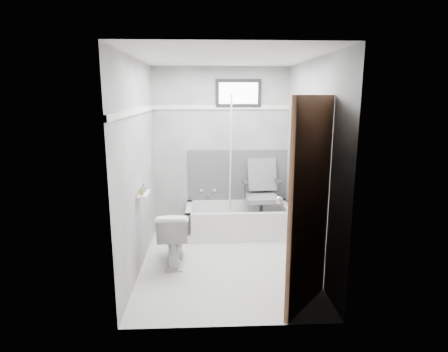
{
  "coord_description": "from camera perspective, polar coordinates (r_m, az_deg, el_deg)",
  "views": [
    {
      "loc": [
        -0.21,
        -4.23,
        2.0
      ],
      "look_at": [
        0.0,
        0.35,
        1.0
      ],
      "focal_mm": 30.0,
      "sensor_mm": 36.0,
      "label": 1
    }
  ],
  "objects": [
    {
      "name": "window",
      "position": [
        5.54,
        2.2,
        12.49
      ],
      "size": [
        0.66,
        0.04,
        0.4
      ],
      "primitive_type": null,
      "color": "black",
      "rests_on": "wall_back"
    },
    {
      "name": "door",
      "position": [
        3.34,
        18.48,
        -5.81
      ],
      "size": [
        0.78,
        0.78,
        2.0
      ],
      "primitive_type": null,
      "color": "brown",
      "rests_on": "floor"
    },
    {
      "name": "backerboard",
      "position": [
        5.67,
        2.1,
        0.07
      ],
      "size": [
        1.5,
        0.02,
        0.78
      ],
      "primitive_type": "cube",
      "color": "#4C4C4F",
      "rests_on": "wall_back"
    },
    {
      "name": "floor",
      "position": [
        4.69,
        0.2,
        -12.96
      ],
      "size": [
        2.6,
        2.6,
        0.0
      ],
      "primitive_type": "plane",
      "color": "white",
      "rests_on": "ground"
    },
    {
      "name": "wall_right",
      "position": [
        4.48,
        13.11,
        1.67
      ],
      "size": [
        0.02,
        2.6,
        2.4
      ],
      "primitive_type": "cube",
      "color": "slate",
      "rests_on": "floor"
    },
    {
      "name": "office_chair",
      "position": [
        5.46,
        5.72,
        -2.64
      ],
      "size": [
        0.59,
        0.59,
        0.96
      ],
      "primitive_type": null,
      "rotation": [
        0.0,
        0.0,
        0.07
      ],
      "color": "slate",
      "rests_on": "bathtub"
    },
    {
      "name": "wall_left",
      "position": [
        4.38,
        -12.97,
        1.45
      ],
      "size": [
        0.02,
        2.6,
        2.4
      ],
      "primitive_type": "cube",
      "color": "slate",
      "rests_on": "floor"
    },
    {
      "name": "trim_back",
      "position": [
        5.53,
        -0.44,
        10.43
      ],
      "size": [
        2.0,
        0.02,
        0.06
      ],
      "primitive_type": "cube",
      "color": "white",
      "rests_on": "wall_back"
    },
    {
      "name": "shelf",
      "position": [
        4.33,
        -12.12,
        -2.71
      ],
      "size": [
        0.1,
        0.32,
        0.02
      ],
      "primitive_type": "cube",
      "color": "white",
      "rests_on": "wall_left"
    },
    {
      "name": "trim_left",
      "position": [
        4.31,
        -13.2,
        9.58
      ],
      "size": [
        0.02,
        2.6,
        0.06
      ],
      "primitive_type": "cube",
      "color": "white",
      "rests_on": "wall_left"
    },
    {
      "name": "ceiling",
      "position": [
        4.26,
        0.22,
        17.68
      ],
      "size": [
        2.6,
        2.6,
        0.0
      ],
      "primitive_type": "plane",
      "rotation": [
        3.14,
        0.0,
        0.0
      ],
      "color": "silver",
      "rests_on": "floor"
    },
    {
      "name": "toilet",
      "position": [
        4.59,
        -7.66,
        -9.2
      ],
      "size": [
        0.39,
        0.68,
        0.65
      ],
      "primitive_type": "imported",
      "rotation": [
        0.0,
        0.0,
        3.17
      ],
      "color": "white",
      "rests_on": "floor"
    },
    {
      "name": "wall_front",
      "position": [
        3.05,
        1.4,
        -2.94
      ],
      "size": [
        2.0,
        0.02,
        2.4
      ],
      "primitive_type": "cube",
      "color": "slate",
      "rests_on": "floor"
    },
    {
      "name": "wall_back",
      "position": [
        5.6,
        -0.44,
        4.08
      ],
      "size": [
        2.0,
        0.02,
        2.4
      ],
      "primitive_type": "cube",
      "color": "slate",
      "rests_on": "floor"
    },
    {
      "name": "soap_bottle_b",
      "position": [
        4.37,
        -12.16,
        -1.75
      ],
      "size": [
        0.1,
        0.1,
        0.09
      ],
      "primitive_type": "imported",
      "rotation": [
        0.0,
        0.0,
        0.58
      ],
      "color": "slate",
      "rests_on": "shelf"
    },
    {
      "name": "faucet",
      "position": [
        5.69,
        -2.43,
        -2.47
      ],
      "size": [
        0.26,
        0.1,
        0.16
      ],
      "primitive_type": null,
      "color": "silver",
      "rests_on": "wall_back"
    },
    {
      "name": "bathtub",
      "position": [
        5.48,
        2.14,
        -6.76
      ],
      "size": [
        1.5,
        0.7,
        0.42
      ],
      "primitive_type": null,
      "color": "silver",
      "rests_on": "floor"
    },
    {
      "name": "soap_bottle_a",
      "position": [
        4.24,
        -12.47,
        -2.14
      ],
      "size": [
        0.05,
        0.05,
        0.1
      ],
      "primitive_type": "imported",
      "rotation": [
        0.0,
        0.0,
        0.15
      ],
      "color": "#95894A",
      "rests_on": "shelf"
    },
    {
      "name": "pole",
      "position": [
        5.39,
        0.99,
        2.14
      ],
      "size": [
        0.02,
        0.39,
        1.92
      ],
      "primitive_type": "cylinder",
      "rotation": [
        0.19,
        0.0,
        0.0
      ],
      "color": "white",
      "rests_on": "bathtub"
    }
  ]
}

